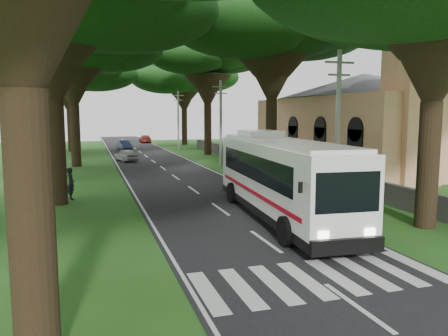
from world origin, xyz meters
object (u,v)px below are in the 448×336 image
distant_car_c (145,139)px  distant_car_a (126,155)px  pole_far (178,119)px  pole_near (337,128)px  distant_car_b (124,145)px  coach_bus (280,176)px  pedestrian (71,184)px  church (364,114)px  pole_mid (221,122)px

distant_car_c → distant_car_a: bearing=80.8°
pole_far → distant_car_c: 17.16m
distant_car_a → distant_car_c: (5.67, 29.61, 0.01)m
pole_near → distant_car_b: size_ratio=2.11×
coach_bus → pedestrian: (-9.53, 7.76, -1.08)m
distant_car_a → pole_near: bearing=89.6°
distant_car_c → pedestrian: bearing=79.8°
coach_bus → distant_car_b: bearing=99.4°
pole_far → distant_car_a: 15.75m
church → distant_car_c: 43.88m
church → coach_bus: bearing=-134.2°
pedestrian → distant_car_a: bearing=-29.4°
pole_mid → distant_car_a: (-8.17, 7.00, -3.51)m
distant_car_a → pedestrian: (-4.74, -19.88, 0.25)m
church → pole_far: (-12.36, 24.45, -0.73)m
church → coach_bus: size_ratio=1.88×
pole_far → church: bearing=-63.2°
pole_near → coach_bus: (-3.38, -0.64, -2.18)m
pole_near → pedestrian: size_ratio=4.34×
pole_far → pedestrian: size_ratio=4.34×
coach_bus → distant_car_b: (-3.77, 42.94, -1.35)m
church → pedestrian: bearing=-161.6°
church → pole_far: church is taller
coach_bus → distant_car_b: 43.13m
pole_mid → distant_car_c: 36.86m
pedestrian → church: bearing=-87.5°
pole_far → pedestrian: pole_far is taller
pole_near → distant_car_c: (-2.50, 56.61, -3.50)m
coach_bus → pole_mid: bearing=85.0°
pole_near → coach_bus: pole_near is taller
church → distant_car_a: bearing=150.8°
pole_far → pole_mid: bearing=-90.0°
church → distant_car_a: size_ratio=6.39×
distant_car_b → distant_car_c: size_ratio=0.85×
distant_car_b → church: bearing=-63.5°
distant_car_a → distant_car_b: distant_car_a is taller
pole_near → distant_car_a: size_ratio=2.13×
pole_near → coach_bus: size_ratio=0.63×
distant_car_a → pedestrian: size_ratio=2.04×
pole_near → pole_far: (0.00, 40.00, 0.00)m
church → pedestrian: (-25.28, -8.42, -3.99)m
distant_car_b → pole_mid: bearing=-81.8°
pole_far → coach_bus: pole_far is taller
pole_far → distant_car_c: size_ratio=1.80×
distant_car_a → distant_car_c: size_ratio=0.84×
pole_mid → coach_bus: bearing=-99.3°
pole_near → distant_car_c: pole_near is taller
distant_car_a → distant_car_c: distant_car_c is taller
pole_far → distant_car_a: pole_far is taller
pole_mid → distant_car_c: (-2.50, 36.61, -3.50)m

